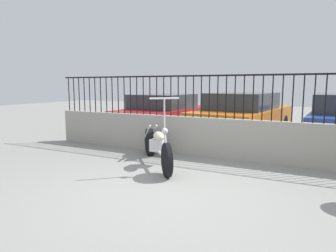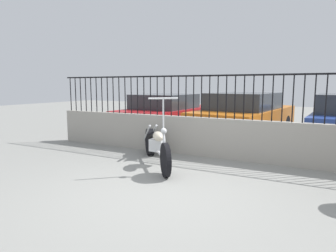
{
  "view_description": "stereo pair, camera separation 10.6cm",
  "coord_description": "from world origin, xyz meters",
  "views": [
    {
      "loc": [
        1.96,
        -3.75,
        1.58
      ],
      "look_at": [
        -0.93,
        1.92,
        0.7
      ],
      "focal_mm": 32.0,
      "sensor_mm": 36.0,
      "label": 1
    },
    {
      "loc": [
        2.06,
        -3.71,
        1.58
      ],
      "look_at": [
        -0.93,
        1.92,
        0.7
      ],
      "focal_mm": 32.0,
      "sensor_mm": 36.0,
      "label": 2
    }
  ],
  "objects": [
    {
      "name": "fence_railing",
      "position": [
        -0.0,
        2.44,
        1.47
      ],
      "size": [
        8.75,
        0.04,
        0.93
      ],
      "color": "black",
      "rests_on": "low_wall"
    },
    {
      "name": "ground_plane",
      "position": [
        0.0,
        0.0,
        0.0
      ],
      "size": [
        40.0,
        40.0,
        0.0
      ],
      "primitive_type": "plane",
      "color": "gray"
    },
    {
      "name": "motorcycle_white",
      "position": [
        -0.95,
        1.43,
        0.37
      ],
      "size": [
        1.63,
        1.87,
        1.37
      ],
      "rotation": [
        0.0,
        0.0,
        -0.86
      ],
      "color": "black",
      "rests_on": "ground_plane"
    },
    {
      "name": "car_red",
      "position": [
        -2.63,
        5.08,
        0.65
      ],
      "size": [
        1.99,
        4.16,
        1.28
      ],
      "rotation": [
        0.0,
        0.0,
        1.52
      ],
      "color": "black",
      "rests_on": "ground_plane"
    },
    {
      "name": "low_wall",
      "position": [
        0.0,
        2.44,
        0.43
      ],
      "size": [
        8.75,
        0.18,
        0.86
      ],
      "color": "#9E998E",
      "rests_on": "ground_plane"
    },
    {
      "name": "car_orange",
      "position": [
        0.03,
        4.86,
        0.69
      ],
      "size": [
        2.22,
        4.49,
        1.36
      ],
      "rotation": [
        0.0,
        0.0,
        1.45
      ],
      "color": "black",
      "rests_on": "ground_plane"
    }
  ]
}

